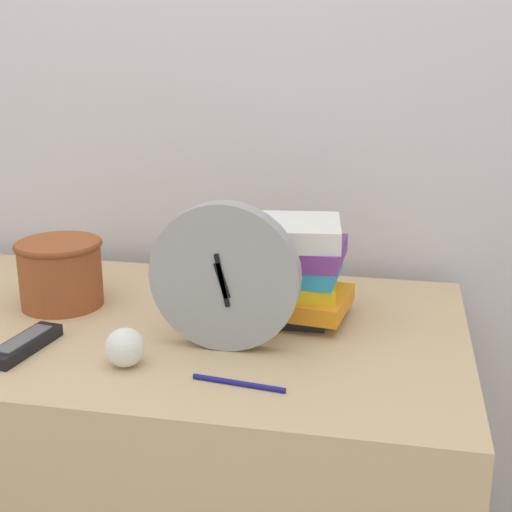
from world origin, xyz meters
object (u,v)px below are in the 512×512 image
object	(u,v)px
tv_remote	(24,344)
crumpled_paper_ball	(125,347)
desk_clock	(224,277)
pen	(239,383)
basket	(60,271)
book_stack	(283,268)

from	to	relation	value
tv_remote	crumpled_paper_ball	distance (m)	0.19
desk_clock	pen	size ratio (longest dim) A/B	1.71
pen	basket	bearing A→B (deg)	147.72
book_stack	pen	size ratio (longest dim) A/B	1.74
desk_clock	book_stack	distance (m)	0.18
book_stack	tv_remote	world-z (taller)	book_stack
book_stack	crumpled_paper_ball	distance (m)	0.33
tv_remote	crumpled_paper_ball	bearing A→B (deg)	-6.06
desk_clock	book_stack	bearing A→B (deg)	66.29
desk_clock	book_stack	world-z (taller)	desk_clock
crumpled_paper_ball	pen	distance (m)	0.19
basket	tv_remote	world-z (taller)	basket
crumpled_paper_ball	tv_remote	bearing A→B (deg)	173.94
basket	pen	xyz separation A→B (m)	(0.40, -0.26, -0.07)
pen	crumpled_paper_ball	bearing A→B (deg)	170.94
desk_clock	basket	world-z (taller)	desk_clock
basket	pen	world-z (taller)	basket
pen	book_stack	bearing A→B (deg)	86.30
book_stack	pen	distance (m)	0.30
tv_remote	pen	distance (m)	0.38
crumpled_paper_ball	desk_clock	bearing A→B (deg)	35.11
crumpled_paper_ball	basket	bearing A→B (deg)	133.75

